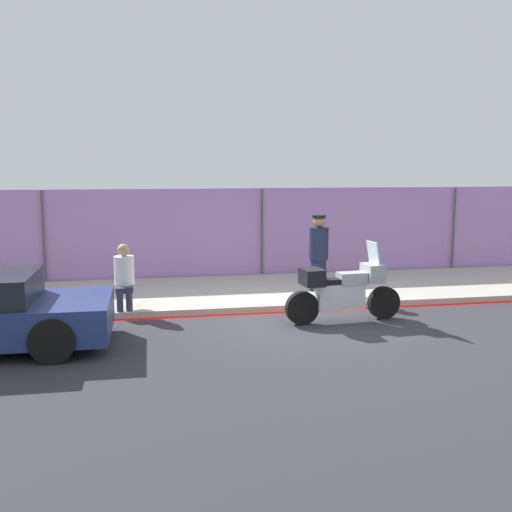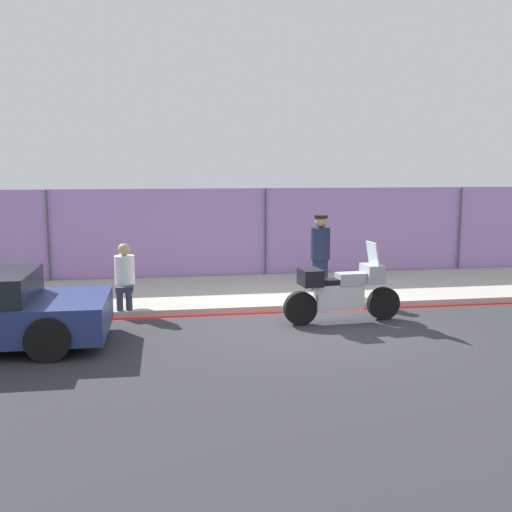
# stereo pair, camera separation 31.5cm
# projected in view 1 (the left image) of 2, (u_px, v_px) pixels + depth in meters

# --- Properties ---
(ground_plane) EXTENTS (120.00, 120.00, 0.00)m
(ground_plane) POSITION_uv_depth(u_px,v_px,m) (312.00, 325.00, 10.91)
(ground_plane) COLOR #2D2D33
(sidewalk) EXTENTS (39.40, 3.54, 0.12)m
(sidewalk) POSITION_uv_depth(u_px,v_px,m) (277.00, 290.00, 13.66)
(sidewalk) COLOR #ADA89E
(sidewalk) RESTS_ON ground_plane
(curb_paint_stripe) EXTENTS (39.40, 0.18, 0.01)m
(curb_paint_stripe) POSITION_uv_depth(u_px,v_px,m) (298.00, 312.00, 11.86)
(curb_paint_stripe) COLOR red
(curb_paint_stripe) RESTS_ON ground_plane
(storefront_fence) EXTENTS (37.43, 0.17, 2.32)m
(storefront_fence) POSITION_uv_depth(u_px,v_px,m) (261.00, 234.00, 15.30)
(storefront_fence) COLOR #AD7FC6
(storefront_fence) RESTS_ON ground_plane
(motorcycle) EXTENTS (2.26, 0.61, 1.48)m
(motorcycle) POSITION_uv_depth(u_px,v_px,m) (343.00, 290.00, 11.05)
(motorcycle) COLOR black
(motorcycle) RESTS_ON ground_plane
(officer_standing) EXTENTS (0.43, 0.43, 1.68)m
(officer_standing) POSITION_uv_depth(u_px,v_px,m) (319.00, 253.00, 13.21)
(officer_standing) COLOR #191E38
(officer_standing) RESTS_ON sidewalk
(person_seated_on_curb) EXTENTS (0.39, 0.65, 1.25)m
(person_seated_on_curb) POSITION_uv_depth(u_px,v_px,m) (124.00, 273.00, 11.63)
(person_seated_on_curb) COLOR #2D3342
(person_seated_on_curb) RESTS_ON sidewalk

